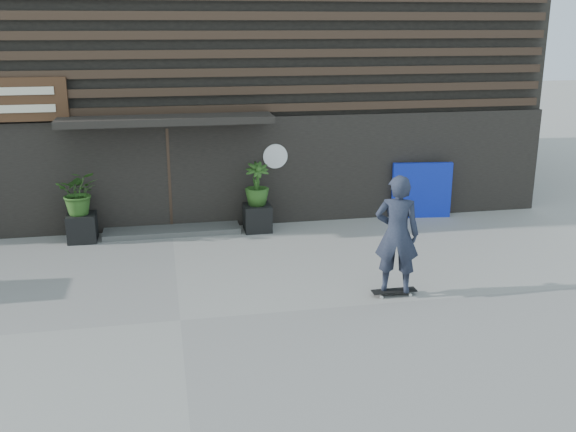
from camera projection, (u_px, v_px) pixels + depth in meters
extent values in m
plane|color=gray|center=(180.00, 320.00, 10.36)|extent=(80.00, 80.00, 0.00)
cube|color=#454442|center=(172.00, 230.00, 14.67)|extent=(3.00, 0.80, 0.12)
cube|color=black|center=(82.00, 228.00, 14.06)|extent=(0.60, 0.60, 0.60)
imported|color=#2D591E|center=(79.00, 192.00, 13.84)|extent=(0.86, 0.75, 0.96)
cube|color=black|center=(257.00, 218.00, 14.77)|extent=(0.60, 0.60, 0.60)
imported|color=#2D591E|center=(257.00, 184.00, 14.55)|extent=(0.54, 0.54, 0.96)
cube|color=#0D1EAE|center=(422.00, 190.00, 15.69)|extent=(1.43, 0.30, 1.34)
cube|color=black|center=(160.00, 42.00, 18.64)|extent=(18.00, 10.00, 8.00)
cube|color=black|center=(169.00, 175.00, 14.65)|extent=(18.00, 0.12, 2.50)
cube|color=#38281E|center=(166.00, 110.00, 14.19)|extent=(17.60, 0.08, 0.18)
cube|color=#38281E|center=(165.00, 92.00, 14.08)|extent=(17.60, 0.08, 0.18)
cube|color=#38281E|center=(164.00, 73.00, 13.97)|extent=(17.60, 0.08, 0.18)
cube|color=#38281E|center=(163.00, 54.00, 13.86)|extent=(17.60, 0.08, 0.18)
cube|color=#38281E|center=(162.00, 35.00, 13.74)|extent=(17.60, 0.08, 0.18)
cube|color=#38281E|center=(161.00, 16.00, 13.63)|extent=(17.60, 0.08, 0.18)
cube|color=black|center=(167.00, 120.00, 13.87)|extent=(4.50, 1.00, 0.15)
cube|color=black|center=(169.00, 178.00, 14.83)|extent=(2.40, 0.30, 2.30)
cube|color=#38281E|center=(169.00, 180.00, 14.66)|extent=(0.06, 0.10, 2.30)
cube|color=#472B19|center=(7.00, 100.00, 13.43)|extent=(2.40, 0.10, 0.90)
cube|color=beige|center=(5.00, 91.00, 13.32)|extent=(1.90, 0.02, 0.16)
cube|color=beige|center=(7.00, 109.00, 13.42)|extent=(1.90, 0.02, 0.16)
cylinder|color=white|center=(275.00, 156.00, 14.92)|extent=(0.56, 0.03, 0.56)
cube|color=black|center=(394.00, 291.00, 11.29)|extent=(0.78, 0.20, 0.02)
cylinder|color=#BBBBB6|center=(381.00, 297.00, 11.16)|extent=(0.06, 0.03, 0.06)
cylinder|color=beige|center=(378.00, 293.00, 11.35)|extent=(0.06, 0.03, 0.06)
cylinder|color=#AEAEA9|center=(410.00, 295.00, 11.26)|extent=(0.06, 0.03, 0.06)
cylinder|color=beige|center=(406.00, 290.00, 11.44)|extent=(0.06, 0.03, 0.06)
imported|color=#1B2031|center=(397.00, 234.00, 11.00)|extent=(0.87, 0.73, 2.03)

